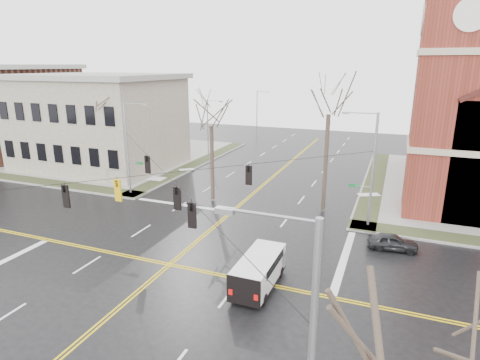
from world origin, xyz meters
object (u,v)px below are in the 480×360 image
at_px(streetlight_north_b, 258,112).
at_px(parked_car_a, 392,242).
at_px(streetlight_north_a, 209,127).
at_px(signal_pole_nw, 128,146).
at_px(tree_nw_near, 211,121).
at_px(tree_ne, 329,108).
at_px(tree_nw_far, 110,103).
at_px(signal_pole_ne, 371,167).
at_px(cargo_van, 260,268).

xyz_separation_m(streetlight_north_b, parked_car_a, (24.09, -40.28, -3.89)).
bearing_deg(streetlight_north_a, signal_pole_nw, -92.32).
distance_m(streetlight_north_b, tree_nw_near, 36.26).
bearing_deg(parked_car_a, tree_ne, 37.50).
bearing_deg(parked_car_a, tree_nw_far, 70.15).
relative_size(streetlight_north_a, tree_ne, 0.63).
bearing_deg(parked_car_a, streetlight_north_a, 42.84).
relative_size(signal_pole_nw, parked_car_a, 2.64).
distance_m(signal_pole_nw, tree_ne, 19.38).
bearing_deg(signal_pole_ne, signal_pole_nw, 180.00).
height_order(signal_pole_ne, tree_ne, tree_ne).
xyz_separation_m(tree_nw_near, tree_ne, (10.36, 1.06, 1.48)).
xyz_separation_m(parked_car_a, tree_nw_near, (-16.34, 5.00, 7.06)).
xyz_separation_m(parked_car_a, tree_nw_far, (-28.84, 6.55, 8.11)).
xyz_separation_m(streetlight_north_a, parked_car_a, (24.09, -20.28, -3.89)).
xyz_separation_m(streetlight_north_b, tree_ne, (18.12, -34.21, 4.66)).
relative_size(tree_nw_near, tree_ne, 0.84).
bearing_deg(tree_nw_near, tree_ne, 5.86).
height_order(parked_car_a, tree_nw_near, tree_nw_near).
relative_size(streetlight_north_a, parked_car_a, 2.34).
distance_m(streetlight_north_a, cargo_van, 33.10).
xyz_separation_m(signal_pole_ne, streetlight_north_a, (-21.97, 16.50, -0.48)).
bearing_deg(streetlight_north_a, tree_ne, -38.12).
bearing_deg(tree_nw_far, signal_pole_nw, -34.09).
distance_m(streetlight_north_b, tree_nw_far, 34.33).
bearing_deg(cargo_van, streetlight_north_a, 121.11).
distance_m(streetlight_north_b, parked_car_a, 47.10).
height_order(signal_pole_nw, streetlight_north_a, signal_pole_nw).
xyz_separation_m(streetlight_north_a, tree_nw_near, (7.75, -15.28, 3.18)).
bearing_deg(streetlight_north_b, tree_ne, -62.10).
bearing_deg(cargo_van, signal_pole_nw, 146.46).
height_order(cargo_van, tree_nw_far, tree_nw_far).
distance_m(streetlight_north_a, streetlight_north_b, 20.00).
bearing_deg(cargo_van, tree_nw_far, 146.38).
bearing_deg(tree_ne, parked_car_a, -45.43).
xyz_separation_m(signal_pole_nw, tree_ne, (18.78, 2.29, 4.18)).
bearing_deg(tree_nw_far, cargo_van, -33.75).
xyz_separation_m(streetlight_north_b, tree_nw_near, (7.75, -35.28, 3.18)).
bearing_deg(signal_pole_ne, streetlight_north_b, 121.05).
distance_m(signal_pole_nw, parked_car_a, 25.43).
xyz_separation_m(cargo_van, tree_ne, (1.17, 14.02, 8.01)).
distance_m(parked_car_a, tree_nw_far, 30.67).
relative_size(streetlight_north_b, cargo_van, 1.60).
bearing_deg(tree_ne, tree_nw_far, 178.80).
xyz_separation_m(parked_car_a, tree_ne, (-5.98, 6.07, 8.54)).
distance_m(signal_pole_ne, tree_nw_far, 27.13).
relative_size(signal_pole_nw, streetlight_north_b, 1.12).
relative_size(parked_car_a, tree_nw_near, 0.32).
xyz_separation_m(cargo_van, parked_car_a, (7.14, 7.95, -0.54)).
bearing_deg(parked_car_a, tree_nw_near, 65.91).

